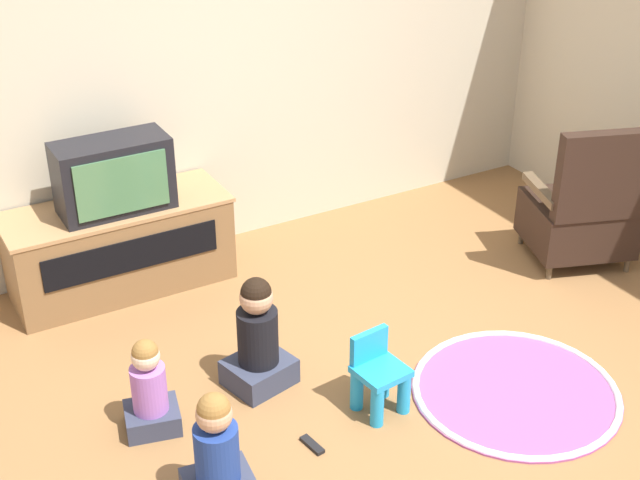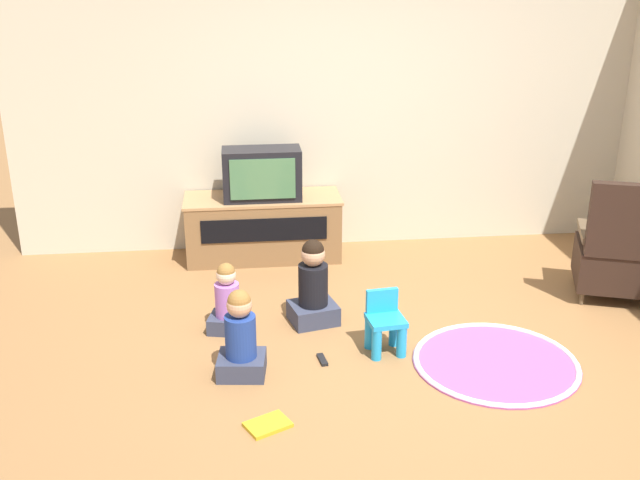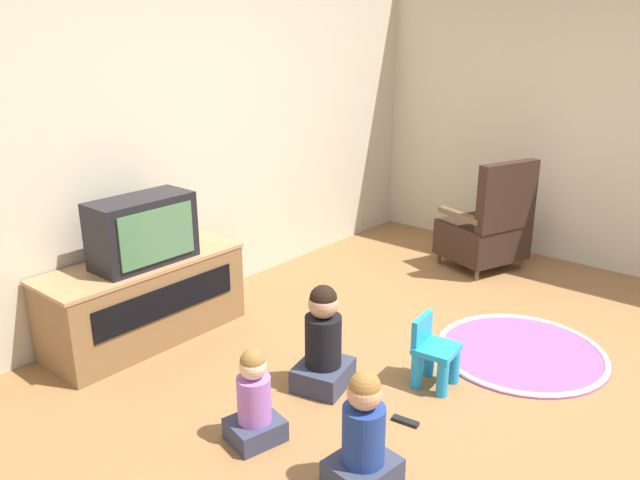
# 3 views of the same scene
# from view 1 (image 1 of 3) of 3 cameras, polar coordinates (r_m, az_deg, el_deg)

# --- Properties ---
(ground_plane) EXTENTS (30.00, 30.00, 0.00)m
(ground_plane) POSITION_cam_1_polar(r_m,az_deg,el_deg) (4.65, 5.34, -11.25)
(ground_plane) COLOR olive
(wall_back) EXTENTS (5.69, 0.12, 2.69)m
(wall_back) POSITION_cam_1_polar(r_m,az_deg,el_deg) (5.77, -8.56, 11.88)
(wall_back) COLOR beige
(wall_back) RESTS_ON ground_plane
(tv_cabinet) EXTENTS (1.37, 0.53, 0.57)m
(tv_cabinet) POSITION_cam_1_polar(r_m,az_deg,el_deg) (5.68, -12.71, -0.32)
(tv_cabinet) COLOR brown
(tv_cabinet) RESTS_ON ground_plane
(television) EXTENTS (0.67, 0.33, 0.44)m
(television) POSITION_cam_1_polar(r_m,az_deg,el_deg) (5.41, -13.07, 4.02)
(television) COLOR black
(television) RESTS_ON tv_cabinet
(black_armchair) EXTENTS (0.79, 0.76, 0.99)m
(black_armchair) POSITION_cam_1_polar(r_m,az_deg,el_deg) (6.04, 16.46, 1.73)
(black_armchair) COLOR brown
(black_armchair) RESTS_ON ground_plane
(yellow_kid_chair) EXTENTS (0.27, 0.26, 0.43)m
(yellow_kid_chair) POSITION_cam_1_polar(r_m,az_deg,el_deg) (4.58, 3.78, -8.78)
(yellow_kid_chair) COLOR #1E99DB
(yellow_kid_chair) RESTS_ON ground_plane
(play_mat) EXTENTS (1.10, 1.10, 0.04)m
(play_mat) POSITION_cam_1_polar(r_m,az_deg,el_deg) (4.90, 12.41, -9.40)
(play_mat) COLOR #A54C8C
(play_mat) RESTS_ON ground_plane
(child_watching_left) EXTENTS (0.39, 0.36, 0.65)m
(child_watching_left) POSITION_cam_1_polar(r_m,az_deg,el_deg) (4.70, -4.00, -6.37)
(child_watching_left) COLOR #33384C
(child_watching_left) RESTS_ON ground_plane
(child_watching_center) EXTENTS (0.33, 0.30, 0.60)m
(child_watching_center) POSITION_cam_1_polar(r_m,az_deg,el_deg) (4.05, -6.60, -13.61)
(child_watching_center) COLOR #33384C
(child_watching_center) RESTS_ON ground_plane
(child_watching_right) EXTENTS (0.31, 0.29, 0.52)m
(child_watching_right) POSITION_cam_1_polar(r_m,az_deg,el_deg) (4.51, -10.86, -9.48)
(child_watching_right) COLOR #33384C
(child_watching_right) RESTS_ON ground_plane
(remote_control) EXTENTS (0.06, 0.15, 0.02)m
(remote_control) POSITION_cam_1_polar(r_m,az_deg,el_deg) (4.46, -0.50, -12.97)
(remote_control) COLOR black
(remote_control) RESTS_ON ground_plane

